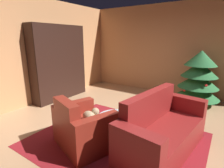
% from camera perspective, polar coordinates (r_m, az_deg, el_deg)
% --- Properties ---
extents(ground_plane, '(6.94, 6.94, 0.00)m').
position_cam_1_polar(ground_plane, '(3.55, 5.31, -14.74)').
color(ground_plane, tan).
extents(wall_back, '(5.80, 0.06, 2.78)m').
position_cam_1_polar(wall_back, '(5.85, 19.63, 10.39)').
color(wall_back, tan).
rests_on(wall_back, ground).
extents(wall_left, '(0.06, 5.90, 2.78)m').
position_cam_1_polar(wall_left, '(5.12, -24.25, 9.46)').
color(wall_left, tan).
rests_on(wall_left, ground).
extents(area_rug, '(2.79, 2.34, 0.01)m').
position_cam_1_polar(area_rug, '(3.25, 1.55, -17.62)').
color(area_rug, maroon).
rests_on(area_rug, ground).
extents(bookshelf_unit, '(0.40, 1.69, 2.10)m').
position_cam_1_polar(bookshelf_unit, '(5.37, -15.83, 6.78)').
color(bookshelf_unit, black).
rests_on(bookshelf_unit, ground).
extents(armchair_red, '(1.13, 1.02, 0.84)m').
position_cam_1_polar(armchair_red, '(3.00, -9.37, -14.07)').
color(armchair_red, maroon).
rests_on(armchair_red, ground).
extents(couch_red, '(0.94, 1.86, 0.94)m').
position_cam_1_polar(couch_red, '(2.93, 15.95, -14.84)').
color(couch_red, maroon).
rests_on(couch_red, ground).
extents(coffee_table, '(0.64, 0.64, 0.47)m').
position_cam_1_polar(coffee_table, '(3.02, 1.39, -11.41)').
color(coffee_table, black).
rests_on(coffee_table, ground).
extents(book_stack_on_table, '(0.20, 0.15, 0.06)m').
position_cam_1_polar(book_stack_on_table, '(3.00, 2.14, -9.91)').
color(book_stack_on_table, '#345494').
rests_on(book_stack_on_table, coffee_table).
extents(bottle_on_table, '(0.07, 0.07, 0.25)m').
position_cam_1_polar(bottle_on_table, '(3.02, 4.45, -8.26)').
color(bottle_on_table, '#1F601C').
rests_on(bottle_on_table, coffee_table).
extents(decorated_tree, '(1.13, 1.13, 1.44)m').
position_cam_1_polar(decorated_tree, '(5.18, 26.27, 1.85)').
color(decorated_tree, brown).
rests_on(decorated_tree, ground).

